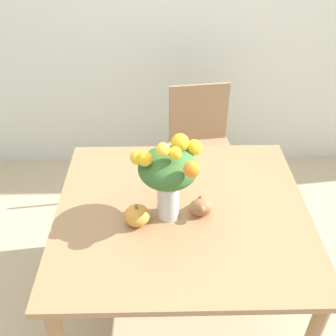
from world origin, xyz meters
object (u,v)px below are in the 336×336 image
object	(u,v)px
dining_chair_near_window	(201,150)
pumpkin	(137,215)
flower_vase	(169,173)
turkey_figurine	(200,205)

from	to	relation	value
dining_chair_near_window	pumpkin	bearing A→B (deg)	-118.87
flower_vase	pumpkin	world-z (taller)	flower_vase
flower_vase	turkey_figurine	distance (m)	0.25
turkey_figurine	flower_vase	bearing A→B (deg)	-172.02
turkey_figurine	dining_chair_near_window	bearing A→B (deg)	83.73
pumpkin	dining_chair_near_window	xyz separation A→B (m)	(0.38, 0.94, -0.30)
pumpkin	turkey_figurine	size ratio (longest dim) A/B	0.81
turkey_figurine	pumpkin	bearing A→B (deg)	-166.65
dining_chair_near_window	flower_vase	bearing A→B (deg)	-112.00
turkey_figurine	dining_chair_near_window	xyz separation A→B (m)	(0.10, 0.88, -0.30)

